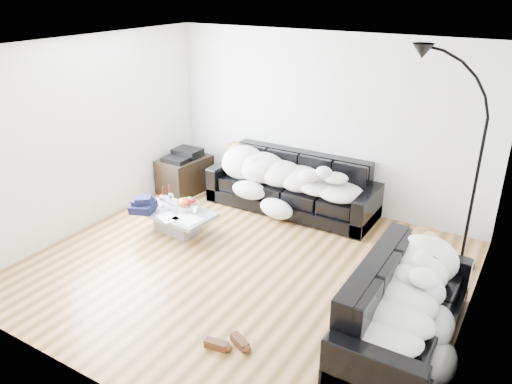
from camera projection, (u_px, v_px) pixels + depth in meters
The scene contains 24 objects.
ground at pixel (243, 268), 6.11m from camera, with size 5.00×5.00×0.00m, color brown.
wall_back at pixel (324, 122), 7.36m from camera, with size 5.00×0.02×2.60m, color silver.
wall_left at pixel (88, 135), 6.78m from camera, with size 0.02×4.50×2.60m, color silver.
wall_right at pixel (480, 220), 4.40m from camera, with size 0.02×4.50×2.60m, color silver.
ceiling at pixel (241, 49), 5.08m from camera, with size 5.00×5.00×0.00m, color white.
sofa_back at pixel (292, 184), 7.48m from camera, with size 2.56×0.89×0.84m, color black.
sofa_right at pixel (406, 305), 4.73m from camera, with size 2.02×0.86×0.82m, color black.
sleeper_back at pixel (291, 171), 7.36m from camera, with size 2.17×0.75×0.43m, color white, non-canonical shape.
sleeper_right at pixel (409, 285), 4.64m from camera, with size 1.73×0.73×0.42m, color white, non-canonical shape.
teal_cushion at pixel (421, 247), 5.13m from camera, with size 0.36×0.30×0.20m, color #0A4933.
coffee_table at pixel (177, 221), 6.93m from camera, with size 1.06×0.62×0.31m, color #939699.
fruit_bowl at pixel (187, 204), 6.88m from camera, with size 0.29×0.29×0.18m, color white.
wine_glass_a at pixel (171, 199), 7.01m from camera, with size 0.08×0.08×0.18m, color white.
wine_glass_b at pixel (162, 201), 6.95m from camera, with size 0.08×0.08×0.18m, color white.
wine_glass_c at pixel (169, 205), 6.85m from camera, with size 0.07×0.07×0.17m, color white.
candle_left at pixel (163, 194), 7.14m from camera, with size 0.04×0.04×0.21m, color maroon.
candle_right at pixel (169, 193), 7.16m from camera, with size 0.04×0.04×0.23m, color maroon.
newspaper_a at pixel (187, 219), 6.63m from camera, with size 0.37×0.28×0.01m, color silver.
newspaper_b at pixel (168, 217), 6.68m from camera, with size 0.30×0.22×0.01m, color silver.
navy_jacket at pixel (142, 199), 6.82m from camera, with size 0.35×0.29×0.18m, color black, non-canonical shape.
shoes at pixel (227, 343), 4.78m from camera, with size 0.40×0.29×0.09m, color #472311, non-canonical shape.
av_cabinet at pixel (185, 174), 8.22m from camera, with size 0.57×0.83×0.57m, color black.
stereo at pixel (184, 154), 8.08m from camera, with size 0.44×0.34×0.13m, color black.
floor_lamp at pixel (476, 179), 5.71m from camera, with size 0.83×0.33×2.29m, color black, non-canonical shape.
Camera 1 is at (2.85, -4.40, 3.27)m, focal length 35.00 mm.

